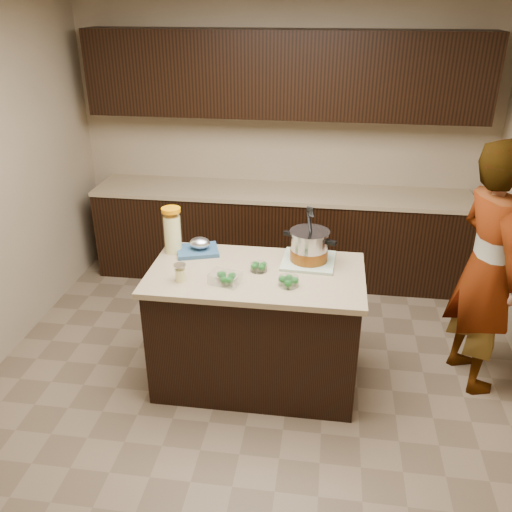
{
  "coord_description": "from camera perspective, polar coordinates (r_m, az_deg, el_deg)",
  "views": [
    {
      "loc": [
        0.45,
        -3.22,
        2.59
      ],
      "look_at": [
        0.0,
        0.0,
        1.02
      ],
      "focal_mm": 38.0,
      "sensor_mm": 36.0,
      "label": 1
    }
  ],
  "objects": [
    {
      "name": "lemonade_pitcher",
      "position": [
        3.93,
        -8.79,
        2.53
      ],
      "size": [
        0.16,
        0.16,
        0.33
      ],
      "rotation": [
        0.0,
        0.0,
        0.15
      ],
      "color": "#F0EB93",
      "rests_on": "island"
    },
    {
      "name": "broccoli_tub_left",
      "position": [
        3.67,
        0.29,
        -1.2
      ],
      "size": [
        0.15,
        0.15,
        0.05
      ],
      "rotation": [
        0.0,
        0.0,
        0.38
      ],
      "color": "silver",
      "rests_on": "island"
    },
    {
      "name": "blue_tray",
      "position": [
        3.94,
        -6.06,
        0.87
      ],
      "size": [
        0.35,
        0.31,
        0.11
      ],
      "rotation": [
        0.0,
        0.0,
        0.33
      ],
      "color": "navy",
      "rests_on": "island"
    },
    {
      "name": "island",
      "position": [
        3.89,
        0.0,
        -7.55
      ],
      "size": [
        1.46,
        0.81,
        0.9
      ],
      "color": "black",
      "rests_on": "ground"
    },
    {
      "name": "back_cabinets",
      "position": [
        5.24,
        2.67,
        7.44
      ],
      "size": [
        3.6,
        0.63,
        2.33
      ],
      "color": "black",
      "rests_on": "ground"
    },
    {
      "name": "stock_pot",
      "position": [
        3.76,
        5.61,
        0.88
      ],
      "size": [
        0.37,
        0.36,
        0.39
      ],
      "rotation": [
        0.0,
        0.0,
        -0.37
      ],
      "color": "#B7B7BC",
      "rests_on": "dish_towel"
    },
    {
      "name": "dish_towel",
      "position": [
        3.81,
        5.55,
        -0.51
      ],
      "size": [
        0.38,
        0.38,
        0.02
      ],
      "primitive_type": "cube",
      "rotation": [
        0.0,
        0.0,
        -0.06
      ],
      "color": "#639161",
      "rests_on": "island"
    },
    {
      "name": "room_shell",
      "position": [
        3.36,
        0.0,
        10.72
      ],
      "size": [
        4.04,
        4.04,
        2.72
      ],
      "color": "tan",
      "rests_on": "ground"
    },
    {
      "name": "person",
      "position": [
        4.02,
        23.18,
        -1.25
      ],
      "size": [
        0.61,
        0.76,
        1.8
      ],
      "primitive_type": "imported",
      "rotation": [
        0.0,
        0.0,
        1.88
      ],
      "color": "gray",
      "rests_on": "ground"
    },
    {
      "name": "broccoli_tub_rect",
      "position": [
        3.52,
        -3.26,
        -2.39
      ],
      "size": [
        0.22,
        0.18,
        0.07
      ],
      "rotation": [
        0.0,
        0.0,
        -0.26
      ],
      "color": "silver",
      "rests_on": "island"
    },
    {
      "name": "broccoli_tub_right",
      "position": [
        3.49,
        3.44,
        -2.71
      ],
      "size": [
        0.17,
        0.17,
        0.06
      ],
      "rotation": [
        0.0,
        0.0,
        -0.29
      ],
      "color": "silver",
      "rests_on": "island"
    },
    {
      "name": "mason_jar",
      "position": [
        3.56,
        -7.98,
        -1.79
      ],
      "size": [
        0.1,
        0.1,
        0.13
      ],
      "rotation": [
        0.0,
        0.0,
        -0.35
      ],
      "color": "#F0EB93",
      "rests_on": "island"
    },
    {
      "name": "ground_plane",
      "position": [
        4.15,
        0.0,
        -12.77
      ],
      "size": [
        4.0,
        4.0,
        0.0
      ],
      "primitive_type": "plane",
      "color": "brown",
      "rests_on": "ground"
    }
  ]
}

